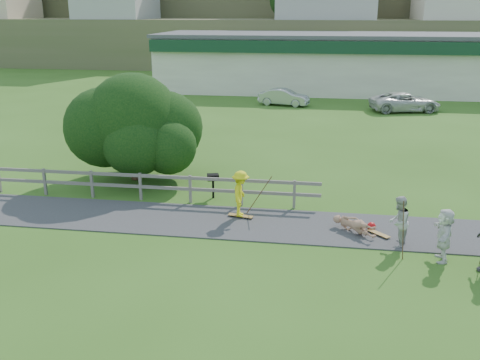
{
  "coord_description": "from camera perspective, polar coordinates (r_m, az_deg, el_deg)",
  "views": [
    {
      "loc": [
        2.89,
        -15.66,
        7.14
      ],
      "look_at": [
        0.14,
        2.0,
        1.43
      ],
      "focal_mm": 40.0,
      "sensor_mm": 36.0,
      "label": 1
    }
  ],
  "objects": [
    {
      "name": "spectator_a",
      "position": [
        17.4,
        16.56,
        -4.31
      ],
      "size": [
        0.87,
        0.98,
        1.67
      ],
      "primitive_type": "imported",
      "rotation": [
        0.0,
        0.0,
        4.36
      ],
      "color": "#B9BAB5",
      "rests_on": "ground"
    },
    {
      "name": "longboard_fallen",
      "position": [
        18.32,
        14.55,
        -5.68
      ],
      "size": [
        0.74,
        0.75,
        0.09
      ],
      "primitive_type": null,
      "rotation": [
        0.0,
        0.0,
        -0.79
      ],
      "color": "olive",
      "rests_on": "ground"
    },
    {
      "name": "tree",
      "position": [
        23.65,
        -11.17,
        3.9
      ],
      "size": [
        6.53,
        6.53,
        3.26
      ],
      "primitive_type": null,
      "color": "black",
      "rests_on": "ground"
    },
    {
      "name": "spectator_d",
      "position": [
        16.9,
        20.94,
        -5.49
      ],
      "size": [
        0.63,
        1.56,
        1.64
      ],
      "primitive_type": "imported",
      "rotation": [
        0.0,
        0.0,
        4.61
      ],
      "color": "white",
      "rests_on": "ground"
    },
    {
      "name": "longboard_rider",
      "position": [
        19.2,
        0.06,
        -3.95
      ],
      "size": [
        0.94,
        0.42,
        0.1
      ],
      "primitive_type": null,
      "rotation": [
        0.0,
        0.0,
        -0.22
      ],
      "color": "olive",
      "rests_on": "ground"
    },
    {
      "name": "car_silver",
      "position": [
        42.19,
        4.71,
        8.8
      ],
      "size": [
        4.09,
        2.14,
        1.28
      ],
      "primitive_type": "imported",
      "rotation": [
        0.0,
        0.0,
        1.36
      ],
      "color": "#A8ACB0",
      "rests_on": "ground"
    },
    {
      "name": "fence",
      "position": [
        21.37,
        -12.16,
        -0.17
      ],
      "size": [
        15.05,
        0.1,
        1.1
      ],
      "color": "#635E57",
      "rests_on": "ground"
    },
    {
      "name": "bbq",
      "position": [
        21.13,
        -2.88,
        -0.66
      ],
      "size": [
        0.53,
        0.46,
        0.98
      ],
      "primitive_type": null,
      "rotation": [
        0.0,
        0.0,
        0.28
      ],
      "color": "black",
      "rests_on": "ground"
    },
    {
      "name": "skater_fallen",
      "position": [
        18.24,
        12.08,
        -4.74
      ],
      "size": [
        1.38,
        1.47,
        0.59
      ],
      "primitive_type": "imported",
      "rotation": [
        0.0,
        0.0,
        0.83
      ],
      "color": "#AA7A5E",
      "rests_on": "ground"
    },
    {
      "name": "car_white",
      "position": [
        41.27,
        17.19,
        7.96
      ],
      "size": [
        5.44,
        3.44,
        1.4
      ],
      "primitive_type": "imported",
      "rotation": [
        0.0,
        0.0,
        1.81
      ],
      "color": "silver",
      "rests_on": "ground"
    },
    {
      "name": "strip_mall",
      "position": [
        50.81,
        10.3,
        12.29
      ],
      "size": [
        32.5,
        10.75,
        5.1
      ],
      "color": "beige",
      "rests_on": "ground"
    },
    {
      "name": "pole_rider",
      "position": [
        19.21,
        2.02,
        -1.32
      ],
      "size": [
        0.03,
        0.03,
        1.76
      ],
      "primitive_type": "cylinder",
      "color": "#533421",
      "rests_on": "ground"
    },
    {
      "name": "ground",
      "position": [
        17.45,
        -1.48,
        -6.45
      ],
      "size": [
        260.0,
        260.0,
        0.0
      ],
      "primitive_type": "plane",
      "color": "#335D1A",
      "rests_on": "ground"
    },
    {
      "name": "skater_rider",
      "position": [
        18.93,
        0.06,
        -1.76
      ],
      "size": [
        0.65,
        1.09,
        1.66
      ],
      "primitive_type": "imported",
      "rotation": [
        0.0,
        0.0,
        1.6
      ],
      "color": "yellow",
      "rests_on": "ground"
    },
    {
      "name": "path",
      "position": [
        18.8,
        -0.67,
        -4.55
      ],
      "size": [
        34.0,
        3.0,
        0.04
      ],
      "primitive_type": "cube",
      "color": "#343436",
      "rests_on": "ground"
    },
    {
      "name": "helmet",
      "position": [
        18.67,
        13.84,
        -4.83
      ],
      "size": [
        0.3,
        0.3,
        0.3
      ],
      "primitive_type": "sphere",
      "color": "red",
      "rests_on": "ground"
    },
    {
      "name": "pole_spec_left",
      "position": [
        16.53,
        17.01,
        -5.18
      ],
      "size": [
        0.03,
        0.03,
        1.86
      ],
      "primitive_type": "cylinder",
      "color": "#533421",
      "rests_on": "ground"
    }
  ]
}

